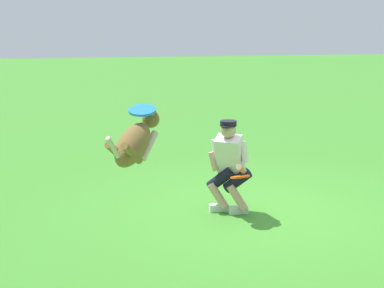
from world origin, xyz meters
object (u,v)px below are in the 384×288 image
(dog, at_px, (135,142))
(frisbee_flying, at_px, (142,110))
(frisbee_held, at_px, (240,177))
(person, at_px, (229,163))

(dog, distance_m, frisbee_flying, 0.32)
(frisbee_flying, bearing_deg, frisbee_held, -129.19)
(dog, height_order, frisbee_held, dog)
(person, bearing_deg, frisbee_flying, -3.15)
(dog, bearing_deg, frisbee_flying, 1.78)
(person, height_order, dog, dog)
(frisbee_held, bearing_deg, frisbee_flying, 50.81)
(frisbee_held, bearing_deg, dog, 51.47)
(person, relative_size, dog, 1.49)
(person, relative_size, frisbee_held, 5.07)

